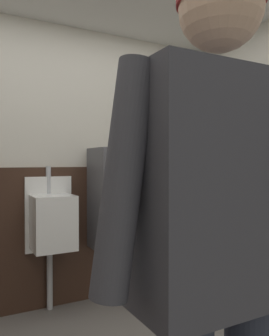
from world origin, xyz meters
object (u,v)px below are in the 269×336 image
at_px(person, 221,234).
at_px(soap_dispenser, 155,149).
at_px(urinal_left, 52,221).
at_px(urinal_middle, 131,215).

relative_size(person, soap_dispenser, 10.01).
distance_m(urinal_left, soap_dispenser, 1.27).
xyz_separation_m(urinal_middle, soap_dispenser, (0.34, 0.12, 0.63)).
xyz_separation_m(urinal_middle, person, (-0.82, -2.10, 0.30)).
relative_size(urinal_middle, soap_dispenser, 6.89).
height_order(urinal_left, soap_dispenser, soap_dispenser).
relative_size(urinal_left, person, 0.69).
height_order(urinal_left, person, person).
bearing_deg(soap_dispenser, person, -117.57).
xyz_separation_m(person, soap_dispenser, (1.16, 2.22, 0.33)).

